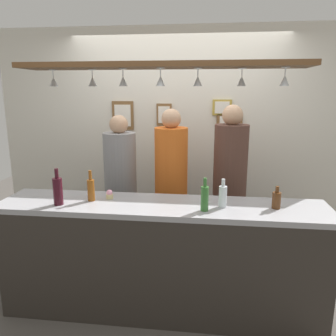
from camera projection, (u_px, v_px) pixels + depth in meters
name	position (u px, v px, depth m)	size (l,w,h in m)	color
ground_plane	(167.00, 285.00, 3.26)	(8.00, 8.00, 0.00)	#4C4742
back_wall	(178.00, 139.00, 4.03)	(4.40, 0.06, 2.60)	silver
bar_counter	(159.00, 247.00, 2.63)	(2.70, 0.55, 0.97)	#99999E
overhead_glass_rack	(162.00, 65.00, 2.51)	(2.20, 0.36, 0.04)	brown
hanging_wineglass_far_left	(54.00, 81.00, 2.70)	(0.07, 0.07, 0.13)	silver
hanging_wineglass_left	(93.00, 81.00, 2.66)	(0.07, 0.07, 0.13)	silver
hanging_wineglass_center_left	(123.00, 81.00, 2.56)	(0.07, 0.07, 0.13)	silver
hanging_wineglass_center	(161.00, 80.00, 2.47)	(0.07, 0.07, 0.13)	silver
hanging_wineglass_center_right	(198.00, 80.00, 2.49)	(0.07, 0.07, 0.13)	silver
hanging_wineglass_right	(242.00, 80.00, 2.50)	(0.07, 0.07, 0.13)	silver
hanging_wineglass_far_right	(285.00, 80.00, 2.38)	(0.07, 0.07, 0.13)	silver
person_left_grey_shirt	(120.00, 177.00, 3.52)	(0.34, 0.34, 1.63)	#2D334C
person_middle_orange_shirt	(171.00, 174.00, 3.45)	(0.34, 0.34, 1.70)	#2D334C
person_right_brown_shirt	(230.00, 173.00, 3.37)	(0.34, 0.34, 1.74)	#2D334C
bottle_beer_green_import	(205.00, 198.00, 2.53)	(0.06, 0.06, 0.26)	#336B2D
bottle_wine_dark_red	(58.00, 191.00, 2.66)	(0.08, 0.08, 0.30)	#380F19
bottle_soda_clear	(223.00, 196.00, 2.61)	(0.06, 0.06, 0.23)	silver
bottle_beer_brown_stubby	(276.00, 200.00, 2.59)	(0.07, 0.07, 0.18)	#512D14
bottle_beer_amber_tall	(91.00, 189.00, 2.76)	(0.06, 0.06, 0.26)	brown
cupcake	(110.00, 194.00, 2.83)	(0.06, 0.06, 0.08)	beige
picture_frame_lower_pair	(229.00, 122.00, 3.87)	(0.30, 0.02, 0.18)	brown
picture_frame_upper_small	(222.00, 107.00, 3.84)	(0.22, 0.02, 0.18)	#B29338
picture_frame_crest	(164.00, 115.00, 3.94)	(0.18, 0.02, 0.26)	brown
picture_frame_caricature	(123.00, 115.00, 4.00)	(0.26, 0.02, 0.34)	brown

